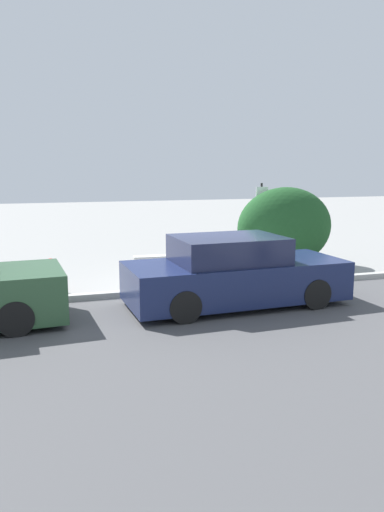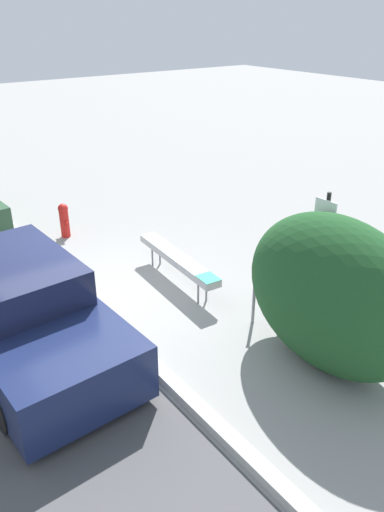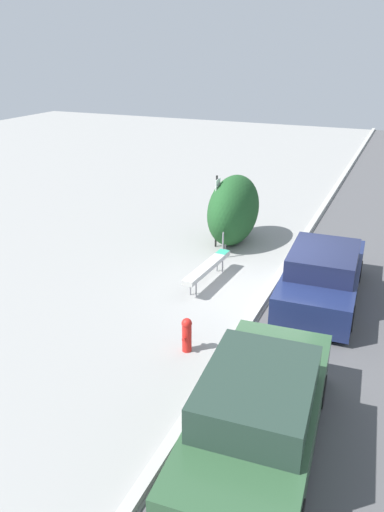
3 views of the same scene
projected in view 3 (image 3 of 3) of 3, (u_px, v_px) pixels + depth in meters
name	position (u px, v px, depth m)	size (l,w,h in m)	color
ground_plane	(266.00, 297.00, 12.69)	(60.00, 60.00, 0.00)	gray
curb	(266.00, 295.00, 12.67)	(60.00, 0.20, 0.13)	#A8A8A3
bench	(207.00, 267.00, 13.27)	(2.36, 0.46, 0.55)	gray
bike_rack	(224.00, 239.00, 15.08)	(0.55, 0.15, 0.83)	gray
sign_post	(217.00, 205.00, 15.36)	(0.36, 0.08, 2.30)	black
fire_hydrant	(187.00, 334.00, 10.31)	(0.36, 0.22, 0.77)	red
shrub_hedge	(234.00, 210.00, 15.80)	(2.78, 1.45, 2.20)	#1E4C23
parked_car_near	(322.00, 276.00, 12.36)	(4.42, 1.93, 1.40)	black
parked_car_far	(258.00, 416.00, 7.63)	(4.59, 2.05, 1.53)	black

